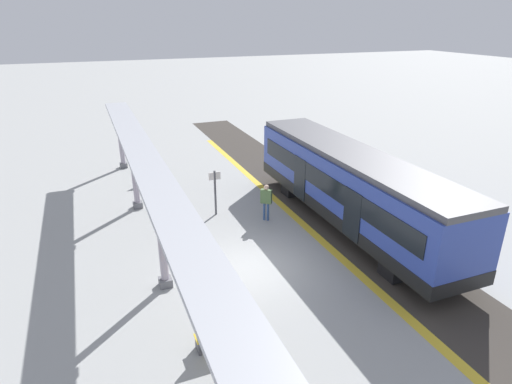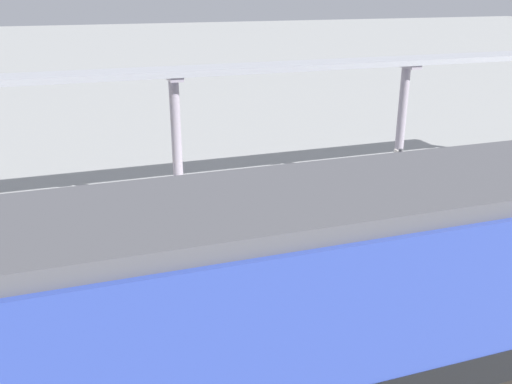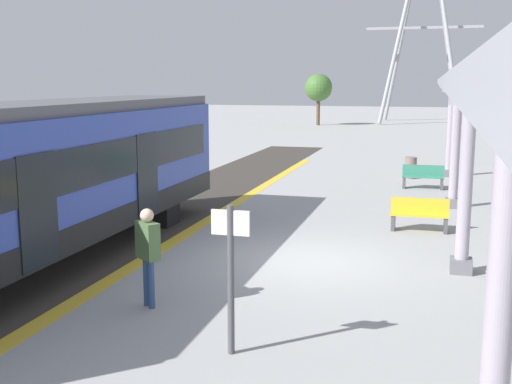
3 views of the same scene
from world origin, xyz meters
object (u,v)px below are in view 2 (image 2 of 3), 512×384
(train_near_carriage, at_px, (399,279))
(bench_mid_platform, at_px, (46,221))
(canopy_pillar_third, at_px, (177,143))
(platform_info_sign, at_px, (398,182))
(bench_far_end, at_px, (505,169))
(canopy_pillar_second, at_px, (401,123))
(passenger_waiting_near_edge, at_px, (388,227))

(train_near_carriage, relative_size, bench_mid_platform, 8.82)
(train_near_carriage, distance_m, canopy_pillar_third, 8.71)
(platform_info_sign, bearing_deg, bench_mid_platform, 74.30)
(canopy_pillar_third, xyz_separation_m, bench_far_end, (-1.29, -10.50, -1.49))
(canopy_pillar_second, xyz_separation_m, bench_far_end, (-1.29, -3.24, -1.49))
(canopy_pillar_second, height_order, passenger_waiting_near_edge, canopy_pillar_second)
(bench_mid_platform, bearing_deg, canopy_pillar_second, -85.14)
(bench_mid_platform, distance_m, bench_far_end, 14.14)
(canopy_pillar_second, height_order, platform_info_sign, canopy_pillar_second)
(canopy_pillar_second, relative_size, canopy_pillar_third, 1.00)
(bench_far_end, bearing_deg, canopy_pillar_third, 83.02)
(train_near_carriage, distance_m, passenger_waiting_near_edge, 3.75)
(train_near_carriage, relative_size, platform_info_sign, 6.03)
(canopy_pillar_third, height_order, platform_info_sign, canopy_pillar_third)
(bench_mid_platform, bearing_deg, canopy_pillar_third, -75.68)
(train_near_carriage, height_order, bench_far_end, train_near_carriage)
(platform_info_sign, bearing_deg, train_near_carriage, 147.38)
(canopy_pillar_third, relative_size, bench_far_end, 2.52)
(canopy_pillar_third, height_order, bench_mid_platform, canopy_pillar_third)
(train_near_carriage, bearing_deg, canopy_pillar_third, 11.62)
(train_near_carriage, xyz_separation_m, platform_info_sign, (5.17, -3.31, -0.50))
(train_near_carriage, xyz_separation_m, canopy_pillar_second, (8.54, -5.51, 0.10))
(passenger_waiting_near_edge, bearing_deg, bench_far_end, -59.57)
(bench_mid_platform, relative_size, bench_far_end, 0.99)
(platform_info_sign, height_order, passenger_waiting_near_edge, platform_info_sign)
(platform_info_sign, distance_m, passenger_waiting_near_edge, 2.48)
(canopy_pillar_second, distance_m, bench_mid_platform, 11.03)
(canopy_pillar_second, bearing_deg, passenger_waiting_near_edge, 145.50)
(bench_mid_platform, relative_size, platform_info_sign, 0.68)
(bench_mid_platform, xyz_separation_m, bench_far_end, (-0.36, -14.13, 0.00))
(train_near_carriage, height_order, passenger_waiting_near_edge, train_near_carriage)
(passenger_waiting_near_edge, bearing_deg, canopy_pillar_third, 33.83)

